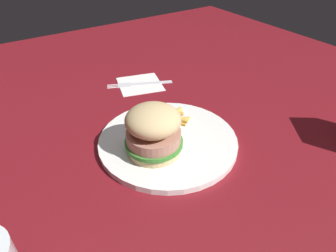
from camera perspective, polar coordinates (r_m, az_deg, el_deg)
The scene contains 6 objects.
ground_plane at distance 0.57m, azimuth -1.35°, elevation -5.02°, with size 1.60×1.60×0.00m, color maroon.
plate at distance 0.59m, azimuth 0.00°, elevation -2.84°, with size 0.27×0.27×0.01m, color white.
sandwich at distance 0.53m, azimuth -2.93°, elevation -0.71°, with size 0.11×0.11×0.09m.
fries_pile at distance 0.64m, azimuth 0.33°, elevation 1.65°, with size 0.10×0.10×0.01m.
napkin at distance 0.81m, azimuth -5.36°, elevation 7.97°, with size 0.11×0.11×0.00m, color white.
fork at distance 0.81m, azimuth -5.48°, elevation 8.12°, with size 0.16×0.09×0.00m.
Camera 1 is at (-0.23, -0.37, 0.37)m, focal length 32.04 mm.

